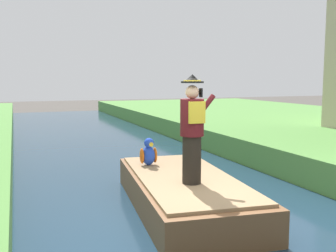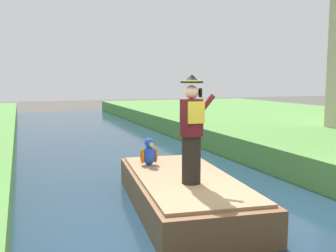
# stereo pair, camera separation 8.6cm
# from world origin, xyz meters

# --- Properties ---
(ground_plane) EXTENTS (80.00, 80.00, 0.00)m
(ground_plane) POSITION_xyz_m (0.00, 0.00, 0.00)
(ground_plane) COLOR #4C4742
(canal_water) EXTENTS (5.96, 48.00, 0.10)m
(canal_water) POSITION_xyz_m (0.00, 0.00, 0.05)
(canal_water) COLOR #1E384C
(canal_water) RESTS_ON ground
(boat) EXTENTS (2.27, 4.38, 0.61)m
(boat) POSITION_xyz_m (0.00, 1.09, 0.40)
(boat) COLOR brown
(boat) RESTS_ON canal_water
(person_pirate) EXTENTS (0.61, 0.42, 1.85)m
(person_pirate) POSITION_xyz_m (-0.09, 0.56, 1.64)
(person_pirate) COLOR black
(person_pirate) RESTS_ON boat
(parrot_plush) EXTENTS (0.36, 0.35, 0.57)m
(parrot_plush) POSITION_xyz_m (-0.33, 2.18, 0.95)
(parrot_plush) COLOR blue
(parrot_plush) RESTS_ON boat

